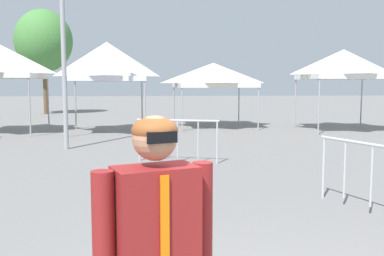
{
  "coord_description": "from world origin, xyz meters",
  "views": [
    {
      "loc": [
        -1.03,
        -2.61,
        1.93
      ],
      "look_at": [
        -0.52,
        3.5,
        1.3
      ],
      "focal_mm": 39.36,
      "sensor_mm": 36.0,
      "label": 1
    }
  ],
  "objects": [
    {
      "name": "tree_behind_tents_left",
      "position": [
        -8.34,
        25.82,
        4.76
      ],
      "size": [
        3.66,
        3.66,
        6.79
      ],
      "color": "brown",
      "rests_on": "ground"
    },
    {
      "name": "canopy_tent_far_left",
      "position": [
        -3.02,
        14.67,
        2.85
      ],
      "size": [
        3.23,
        3.23,
        3.64
      ],
      "color": "#9E9EA3",
      "rests_on": "ground"
    },
    {
      "name": "crowd_barrier_near_person",
      "position": [
        -0.53,
        7.78,
        0.75
      ],
      "size": [
        2.03,
        0.65,
        1.08
      ],
      "color": "#B7BABF",
      "rests_on": "ground"
    },
    {
      "name": "canopy_tent_center",
      "position": [
        1.53,
        16.45,
        2.36
      ],
      "size": [
        3.64,
        3.64,
        2.91
      ],
      "color": "#9E9EA3",
      "rests_on": "ground"
    },
    {
      "name": "crowd_barrier_mid_lot",
      "position": [
        2.13,
        3.27,
        0.75
      ],
      "size": [
        0.79,
        1.98,
        1.08
      ],
      "color": "#B7BABF",
      "rests_on": "ground"
    },
    {
      "name": "canopy_tent_behind_center",
      "position": [
        6.8,
        14.63,
        2.78
      ],
      "size": [
        3.36,
        3.36,
        3.4
      ],
      "color": "#9E9EA3",
      "rests_on": "ground"
    }
  ]
}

